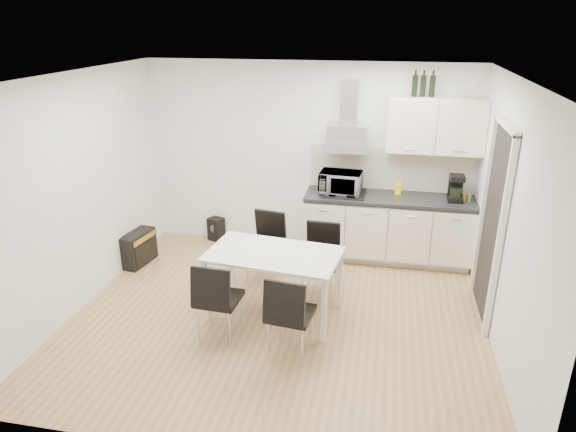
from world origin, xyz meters
name	(u,v)px	position (x,y,z in m)	size (l,w,h in m)	color
ground	(278,316)	(0.00, 0.00, 0.00)	(4.50, 4.50, 0.00)	tan
wall_back	(308,158)	(0.00, 2.00, 1.30)	(4.50, 0.10, 2.60)	white
wall_front	(214,309)	(0.00, -2.00, 1.30)	(4.50, 0.10, 2.60)	white
wall_left	(78,194)	(-2.25, 0.00, 1.30)	(0.10, 4.00, 2.60)	white
wall_right	(509,223)	(2.25, 0.00, 1.30)	(0.10, 4.00, 2.60)	white
ceiling	(276,77)	(0.00, 0.00, 2.60)	(4.50, 4.50, 0.00)	white
doorway	(491,225)	(2.21, 0.55, 1.05)	(0.08, 1.04, 2.10)	white
kitchenette	(392,202)	(1.18, 1.73, 0.83)	(2.22, 0.64, 2.52)	beige
dining_table	(274,259)	(-0.06, 0.06, 0.67)	(1.50, 0.97, 0.75)	white
chair_far_left	(265,249)	(-0.34, 0.79, 0.44)	(0.44, 0.50, 0.88)	black
chair_far_right	(320,262)	(0.39, 0.56, 0.44)	(0.44, 0.50, 0.88)	black
chair_near_left	(219,299)	(-0.51, -0.49, 0.44)	(0.44, 0.50, 0.88)	black
chair_near_right	(291,314)	(0.26, -0.62, 0.44)	(0.44, 0.50, 0.88)	black
guitar_amp	(139,248)	(-2.12, 0.94, 0.22)	(0.31, 0.56, 0.45)	black
floor_speaker	(216,229)	(-1.35, 1.90, 0.17)	(0.20, 0.18, 0.34)	black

